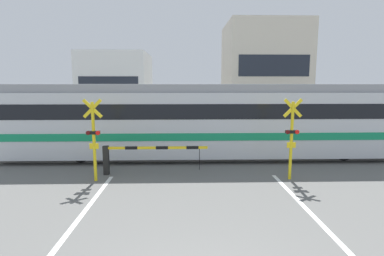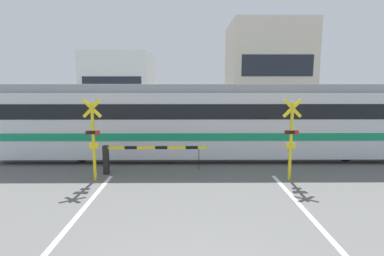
% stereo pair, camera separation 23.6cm
% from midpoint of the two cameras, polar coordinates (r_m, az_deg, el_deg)
% --- Properties ---
extents(rail_track_near, '(50.00, 0.10, 0.08)m').
position_cam_midpoint_polar(rail_track_near, '(13.43, 0.49, -6.25)').
color(rail_track_near, gray).
rests_on(rail_track_near, ground_plane).
extents(rail_track_far, '(50.00, 0.10, 0.08)m').
position_cam_midpoint_polar(rail_track_far, '(14.83, 0.39, -4.83)').
color(rail_track_far, gray).
rests_on(rail_track_far, ground_plane).
extents(commuter_train, '(19.02, 2.66, 3.43)m').
position_cam_midpoint_polar(commuter_train, '(13.86, 4.54, 1.72)').
color(commuter_train, silver).
rests_on(commuter_train, ground_plane).
extents(crossing_barrier_near, '(3.97, 0.20, 1.11)m').
position_cam_midpoint_polar(crossing_barrier_near, '(11.67, -10.65, -4.83)').
color(crossing_barrier_near, black).
rests_on(crossing_barrier_near, ground_plane).
extents(crossing_barrier_far, '(3.97, 0.20, 1.11)m').
position_cam_midpoint_polar(crossing_barrier_far, '(17.07, 7.95, -0.55)').
color(crossing_barrier_far, black).
rests_on(crossing_barrier_far, ground_plane).
extents(crossing_signal_left, '(0.68, 0.15, 2.94)m').
position_cam_midpoint_polar(crossing_signal_left, '(11.10, -17.72, -1.47)').
color(crossing_signal_left, yellow).
rests_on(crossing_signal_left, ground_plane).
extents(crossing_signal_right, '(0.68, 0.15, 2.94)m').
position_cam_midpoint_polar(crossing_signal_right, '(11.23, 18.94, -1.41)').
color(crossing_signal_right, yellow).
rests_on(crossing_signal_right, ground_plane).
extents(pedestrian, '(0.38, 0.23, 1.77)m').
position_cam_midpoint_polar(pedestrian, '(18.96, -3.78, 1.12)').
color(pedestrian, brown).
rests_on(pedestrian, ground_plane).
extents(building_left_of_street, '(5.88, 6.98, 6.21)m').
position_cam_midpoint_polar(building_left_of_street, '(29.48, -13.09, 7.60)').
color(building_left_of_street, white).
rests_on(building_left_of_street, ground_plane).
extents(building_right_of_street, '(7.14, 6.98, 8.97)m').
position_cam_midpoint_polar(building_right_of_street, '(29.75, 14.26, 10.23)').
color(building_right_of_street, beige).
rests_on(building_right_of_street, ground_plane).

